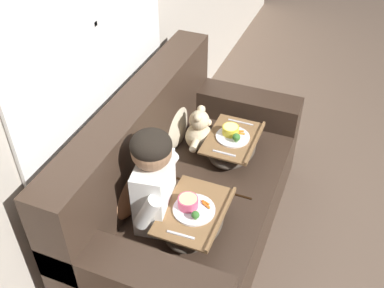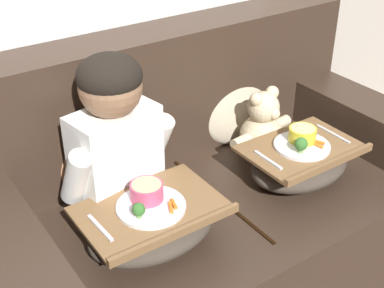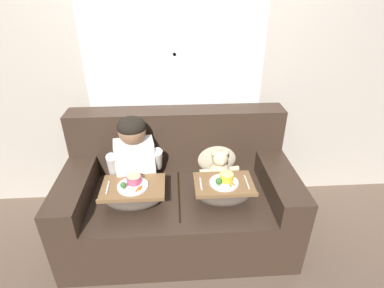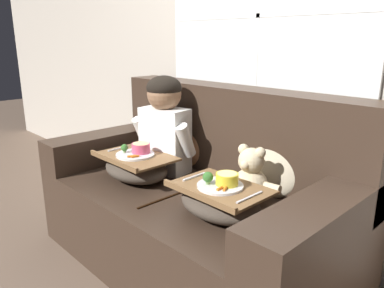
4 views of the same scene
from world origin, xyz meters
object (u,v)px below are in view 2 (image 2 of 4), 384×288
Objects in this scene: throw_pillow_behind_child at (94,146)px; teddy_bear at (263,128)px; couch at (200,205)px; lap_tray_child at (152,224)px; child_figure at (114,131)px; lap_tray_teddy at (300,162)px; throw_pillow_behind_teddy at (234,101)px.

teddy_bear is at bearing -15.94° from throw_pillow_behind_child.
teddy_bear is at bearing 4.13° from couch.
teddy_bear is 0.71× the size of lap_tray_child.
child_figure is 0.74m from lap_tray_teddy.
couch is at bearing -4.67° from child_figure.
lap_tray_child is at bearing -148.14° from throw_pillow_behind_teddy.
child_figure is at bearing 161.17° from lap_tray_teddy.
couch is 0.54m from child_figure.
couch is 0.43m from lap_tray_child.
lap_tray_teddy is at bearing -31.88° from throw_pillow_behind_child.
throw_pillow_behind_teddy is 1.22× the size of teddy_bear.
couch is 0.48m from throw_pillow_behind_teddy.
child_figure is (-0.33, 0.03, 0.43)m from couch.
throw_pillow_behind_teddy is at bearing 15.71° from child_figure.
throw_pillow_behind_child is 0.87× the size of lap_tray_teddy.
throw_pillow_behind_teddy is 0.42m from lap_tray_teddy.
couch is 0.41m from teddy_bear.
couch is 0.48m from throw_pillow_behind_child.
throw_pillow_behind_teddy is 0.67× the size of child_figure.
throw_pillow_behind_teddy is at bearing 32.78° from couch.
lap_tray_teddy is (0.66, -0.22, -0.24)m from child_figure.
throw_pillow_behind_teddy is 0.70m from child_figure.
throw_pillow_behind_child is 0.66m from throw_pillow_behind_teddy.
child_figure reaches higher than throw_pillow_behind_teddy.
lap_tray_teddy is at bearing -0.05° from lap_tray_child.
couch is at bearing -32.78° from throw_pillow_behind_child.
child_figure is 1.82× the size of teddy_bear.
teddy_bear is (0.00, -0.19, -0.05)m from throw_pillow_behind_teddy.
child_figure is (0.00, -0.19, 0.15)m from throw_pillow_behind_child.
throw_pillow_behind_child is at bearing 164.06° from teddy_bear.
lap_tray_child is at bearing -90.01° from throw_pillow_behind_child.
couch is at bearing 149.03° from lap_tray_teddy.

